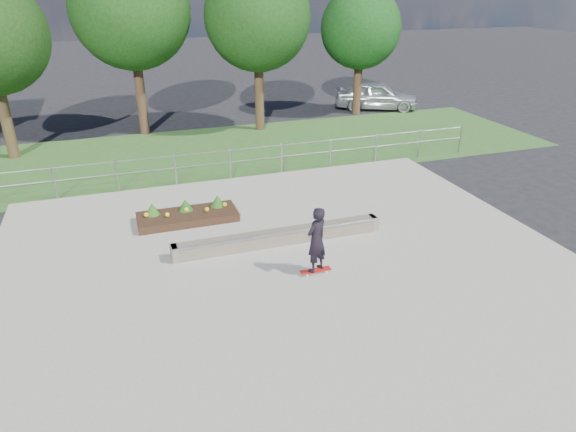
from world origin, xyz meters
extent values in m
plane|color=black|center=(0.00, 0.00, 0.00)|extent=(120.00, 120.00, 0.00)
cube|color=#2B5120|center=(0.00, 11.00, 0.01)|extent=(30.00, 8.00, 0.02)
cube|color=gray|center=(0.00, 0.00, 0.03)|extent=(15.00, 15.00, 0.06)
cylinder|color=gray|center=(-6.00, 7.50, 0.60)|extent=(0.06, 0.06, 1.20)
cylinder|color=gray|center=(-4.00, 7.50, 0.60)|extent=(0.06, 0.06, 1.20)
cylinder|color=#9A9BA2|center=(-2.00, 7.50, 0.60)|extent=(0.06, 0.06, 1.20)
cylinder|color=gray|center=(0.00, 7.50, 0.60)|extent=(0.06, 0.06, 1.20)
cylinder|color=#9A9DA3|center=(2.00, 7.50, 0.60)|extent=(0.06, 0.06, 1.20)
cylinder|color=gray|center=(4.00, 7.50, 0.60)|extent=(0.06, 0.06, 1.20)
cylinder|color=gray|center=(6.00, 7.50, 0.60)|extent=(0.06, 0.06, 1.20)
cylinder|color=gray|center=(8.00, 7.50, 0.60)|extent=(0.06, 0.06, 1.20)
cylinder|color=gray|center=(10.00, 7.50, 0.60)|extent=(0.06, 0.06, 1.20)
cylinder|color=gray|center=(0.00, 7.50, 1.15)|extent=(20.00, 0.04, 0.04)
cylinder|color=gray|center=(0.00, 7.50, 0.70)|extent=(20.00, 0.04, 0.04)
cylinder|color=#372616|center=(-8.00, 13.00, 1.46)|extent=(0.44, 0.44, 2.93)
cylinder|color=#352015|center=(-2.50, 15.00, 1.69)|extent=(0.44, 0.44, 3.38)
sphere|color=black|center=(-2.50, 15.00, 5.62)|extent=(5.25, 5.25, 5.25)
cylinder|color=#362315|center=(3.00, 14.00, 1.57)|extent=(0.44, 0.44, 3.15)
sphere|color=black|center=(3.00, 14.00, 5.25)|extent=(4.90, 4.90, 4.90)
cylinder|color=#352215|center=(9.00, 15.50, 1.35)|extent=(0.44, 0.44, 2.70)
sphere|color=black|center=(9.00, 15.50, 4.50)|extent=(4.20, 4.20, 4.20)
cube|color=brown|center=(0.11, 1.97, 0.26)|extent=(6.00, 0.40, 0.40)
cylinder|color=#92959A|center=(0.11, 1.77, 0.46)|extent=(6.00, 0.06, 0.06)
cube|color=brown|center=(-2.79, 1.97, 0.26)|extent=(0.15, 0.42, 0.40)
cube|color=#665A4B|center=(3.01, 1.97, 0.26)|extent=(0.15, 0.42, 0.40)
cube|color=black|center=(-2.10, 4.32, 0.18)|extent=(3.00, 1.20, 0.25)
sphere|color=yellow|center=(-3.30, 4.42, 0.39)|extent=(0.14, 0.14, 0.14)
sphere|color=yellow|center=(-2.70, 4.22, 0.39)|extent=(0.14, 0.14, 0.14)
sphere|color=yellow|center=(-2.10, 4.42, 0.39)|extent=(0.14, 0.14, 0.14)
sphere|color=yellow|center=(-1.50, 4.22, 0.39)|extent=(0.14, 0.14, 0.14)
sphere|color=gold|center=(-0.90, 4.42, 0.39)|extent=(0.14, 0.14, 0.14)
cone|color=#204E16|center=(-3.10, 4.57, 0.49)|extent=(0.44, 0.44, 0.36)
cone|color=#174814|center=(-2.10, 4.57, 0.49)|extent=(0.44, 0.44, 0.36)
cone|color=#1C4914|center=(-1.10, 4.57, 0.49)|extent=(0.44, 0.44, 0.36)
cylinder|color=silver|center=(0.22, 0.07, 0.09)|extent=(0.05, 0.03, 0.05)
cylinder|color=silver|center=(0.22, 0.25, 0.09)|extent=(0.05, 0.03, 0.05)
cylinder|color=silver|center=(0.74, 0.07, 0.09)|extent=(0.05, 0.03, 0.05)
cylinder|color=silver|center=(0.74, 0.25, 0.09)|extent=(0.05, 0.03, 0.05)
cylinder|color=gray|center=(0.22, 0.16, 0.11)|extent=(0.02, 0.18, 0.02)
cylinder|color=#A5A5AB|center=(0.74, 0.16, 0.11)|extent=(0.02, 0.18, 0.02)
cube|color=maroon|center=(0.48, 0.16, 0.13)|extent=(0.80, 0.21, 0.02)
imported|color=black|center=(0.48, 0.16, 1.00)|extent=(0.74, 0.66, 1.71)
imported|color=#A9AEB2|center=(10.53, 16.07, 0.79)|extent=(5.02, 3.66, 1.59)
camera|label=1|loc=(-3.79, -10.18, 6.80)|focal=32.00mm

